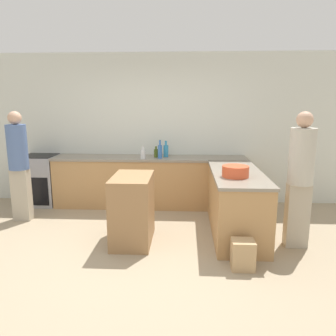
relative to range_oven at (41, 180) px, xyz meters
The scene contains 14 objects.
ground_plane 2.79m from the range_oven, 43.40° to the right, with size 14.00×14.00×0.00m, color tan.
wall_back 2.22m from the range_oven, ahead, with size 8.00×0.06×2.70m.
counter_back 2.00m from the range_oven, ahead, with size 3.39×0.63×0.89m.
counter_peninsula 3.55m from the range_oven, 19.30° to the right, with size 0.69×1.78×0.89m.
range_oven is the anchor object (origin of this frame).
island_table 2.48m from the range_oven, 38.69° to the right, with size 0.50×0.82×0.90m.
mixing_bowl 3.63m from the range_oven, 24.29° to the right, with size 0.34×0.34×0.15m.
water_bottle_blue 2.27m from the range_oven, ahead, with size 0.07×0.07×0.31m.
olive_oil_bottle 2.18m from the range_oven, ahead, with size 0.07×0.07×0.19m.
vinegar_bottle_clear 1.98m from the range_oven, ahead, with size 0.09×0.09×0.21m.
dish_soap_bottle 2.35m from the range_oven, ahead, with size 0.09×0.09×0.28m.
person_by_range 0.97m from the range_oven, 85.94° to the right, with size 0.30×0.30×1.71m.
person_at_peninsula 4.40m from the range_oven, 21.28° to the right, with size 0.31×0.31×1.73m.
paper_bag 3.98m from the range_oven, 34.13° to the right, with size 0.26×0.22×0.34m.
Camera 1 is at (0.63, -3.77, 1.85)m, focal length 35.00 mm.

